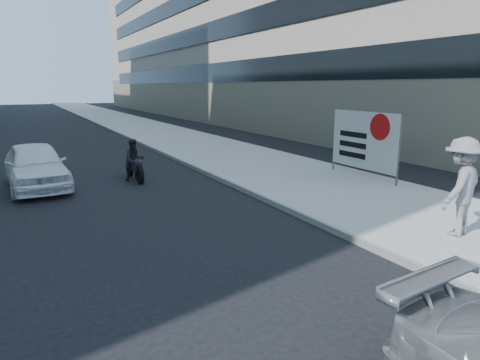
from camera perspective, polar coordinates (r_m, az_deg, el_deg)
ground at (r=7.57m, az=12.56°, el=-12.69°), size 160.00×160.00×0.00m
near_sidewalk at (r=26.76m, az=-8.84°, el=5.64°), size 5.00×120.00×0.15m
near_building at (r=43.49m, az=2.67°, el=21.46°), size 14.00×70.00×20.00m
jogger at (r=9.79m, az=27.35°, el=-0.81°), size 1.46×1.07×2.03m
protest_banner at (r=14.86m, az=16.19°, el=5.10°), size 0.08×3.06×2.20m
white_sedan_near at (r=14.94m, az=-25.59°, el=1.76°), size 1.96×4.33×1.44m
motorcycle at (r=15.01m, az=-13.89°, el=2.34°), size 0.70×2.04×1.42m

